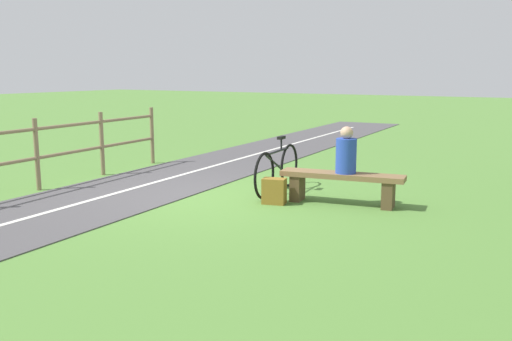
{
  "coord_description": "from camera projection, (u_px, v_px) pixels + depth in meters",
  "views": [
    {
      "loc": [
        -5.27,
        7.27,
        2.01
      ],
      "look_at": [
        -1.57,
        0.91,
        0.7
      ],
      "focal_mm": 39.37,
      "sensor_mm": 36.0,
      "label": 1
    }
  ],
  "objects": [
    {
      "name": "bicycle",
      "position": [
        277.0,
        169.0,
        9.36
      ],
      "size": [
        0.23,
        1.84,
        0.93
      ],
      "rotation": [
        0.0,
        0.0,
        1.67
      ],
      "color": "black",
      "rests_on": "ground_plane"
    },
    {
      "name": "ground_plane",
      "position": [
        201.0,
        196.0,
        9.15
      ],
      "size": [
        80.0,
        80.0,
        0.0
      ],
      "primitive_type": "plane",
      "color": "#548438"
    },
    {
      "name": "person_seated",
      "position": [
        346.0,
        153.0,
        8.44
      ],
      "size": [
        0.35,
        0.35,
        0.71
      ],
      "rotation": [
        0.0,
        0.0,
        0.15
      ],
      "color": "#2847B7",
      "rests_on": "bench"
    },
    {
      "name": "backpack",
      "position": [
        274.0,
        191.0,
        8.59
      ],
      "size": [
        0.39,
        0.32,
        0.39
      ],
      "rotation": [
        0.0,
        0.0,
        3.37
      ],
      "color": "olive",
      "rests_on": "ground_plane"
    },
    {
      "name": "bench",
      "position": [
        342.0,
        182.0,
        8.54
      ],
      "size": [
        1.92,
        0.65,
        0.49
      ],
      "rotation": [
        0.0,
        0.0,
        0.15
      ],
      "color": "brown",
      "rests_on": "ground_plane"
    }
  ]
}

